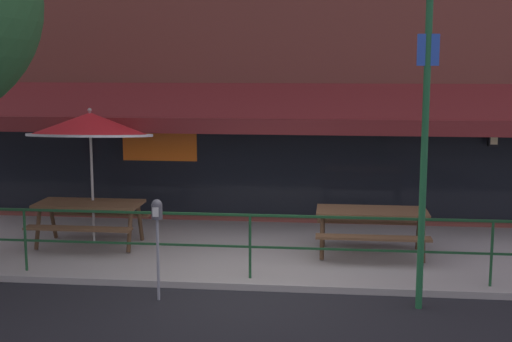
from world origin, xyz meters
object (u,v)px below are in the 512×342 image
(picnic_table_centre, at_px, (372,219))
(patio_umbrella_left, at_px, (90,125))
(picnic_table_left, at_px, (89,211))
(parking_meter_near, at_px, (157,219))
(street_sign_pole, at_px, (425,127))

(picnic_table_centre, xyz_separation_m, patio_umbrella_left, (-4.81, 0.27, 1.47))
(picnic_table_left, xyz_separation_m, patio_umbrella_left, (-0.00, 0.19, 1.47))
(parking_meter_near, xyz_separation_m, street_sign_pole, (3.55, 0.07, 1.28))
(picnic_table_centre, xyz_separation_m, street_sign_pole, (0.53, -2.21, 1.73))
(picnic_table_centre, relative_size, parking_meter_near, 1.27)
(picnic_table_left, distance_m, parking_meter_near, 3.00)
(street_sign_pole, bearing_deg, picnic_table_centre, 103.58)
(picnic_table_centre, distance_m, parking_meter_near, 3.80)
(patio_umbrella_left, xyz_separation_m, street_sign_pole, (5.35, -2.48, 0.25))
(street_sign_pole, bearing_deg, parking_meter_near, -178.87)
(patio_umbrella_left, bearing_deg, street_sign_pole, -24.89)
(picnic_table_left, height_order, street_sign_pole, street_sign_pole)
(picnic_table_centre, relative_size, patio_umbrella_left, 0.75)
(patio_umbrella_left, xyz_separation_m, parking_meter_near, (1.80, -2.55, -1.03))
(picnic_table_left, bearing_deg, picnic_table_centre, -0.93)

